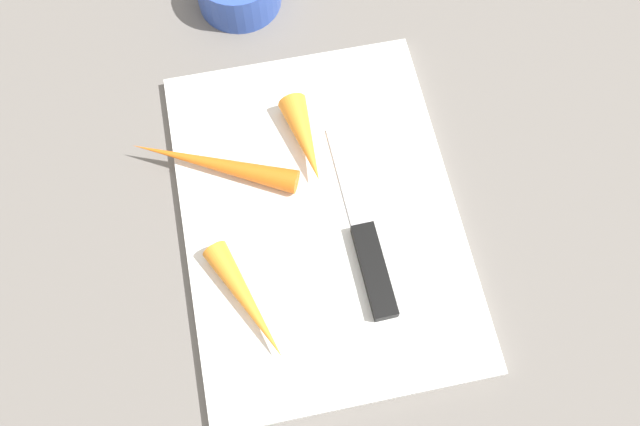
# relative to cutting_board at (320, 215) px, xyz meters

# --- Properties ---
(ground_plane) EXTENTS (1.40, 1.40, 0.00)m
(ground_plane) POSITION_rel_cutting_board_xyz_m (0.00, 0.00, -0.01)
(ground_plane) COLOR slate
(cutting_board) EXTENTS (0.36, 0.26, 0.01)m
(cutting_board) POSITION_rel_cutting_board_xyz_m (0.00, 0.00, 0.00)
(cutting_board) COLOR white
(cutting_board) RESTS_ON ground_plane
(knife) EXTENTS (0.20, 0.03, 0.01)m
(knife) POSITION_rel_cutting_board_xyz_m (-0.05, -0.04, 0.01)
(knife) COLOR #B7B7BC
(knife) RESTS_ON cutting_board
(carrot_longest) EXTENTS (0.09, 0.16, 0.02)m
(carrot_longest) POSITION_rel_cutting_board_xyz_m (0.07, 0.09, 0.02)
(carrot_longest) COLOR orange
(carrot_longest) RESTS_ON cutting_board
(carrot_medium) EXTENTS (0.12, 0.07, 0.02)m
(carrot_medium) POSITION_rel_cutting_board_xyz_m (-0.08, 0.08, 0.02)
(carrot_medium) COLOR orange
(carrot_medium) RESTS_ON cutting_board
(carrot_shortest) EXTENTS (0.09, 0.04, 0.03)m
(carrot_shortest) POSITION_rel_cutting_board_xyz_m (0.07, -0.00, 0.02)
(carrot_shortest) COLOR orange
(carrot_shortest) RESTS_ON cutting_board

